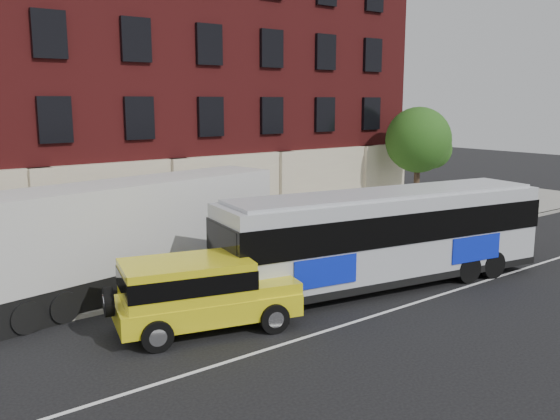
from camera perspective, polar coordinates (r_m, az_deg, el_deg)
ground at (r=18.47m, az=8.65°, el=-10.90°), size 120.00×120.00×0.00m
sidewalk at (r=25.16m, az=-6.35°, el=-4.84°), size 60.00×6.00×0.15m
kerb at (r=22.75m, az=-2.38°, el=-6.44°), size 60.00×0.25×0.15m
lane_line at (r=18.79m, az=7.54°, el=-10.47°), size 60.00×0.12×0.01m
building at (r=31.33m, az=-14.39°, el=11.79°), size 30.00×12.10×15.00m
sign_pole at (r=19.11m, az=-24.10°, el=-6.39°), size 0.30×0.20×2.50m
street_tree at (r=33.74m, az=13.18°, el=6.32°), size 3.60×3.60×6.20m
city_bus at (r=21.87m, az=10.09°, el=-2.28°), size 13.00×4.88×3.49m
yellow_suv at (r=17.72m, az=-7.87°, el=-7.58°), size 5.77×3.49×2.15m
shipping_container at (r=21.63m, az=-14.08°, el=-2.54°), size 12.00×4.40×3.92m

